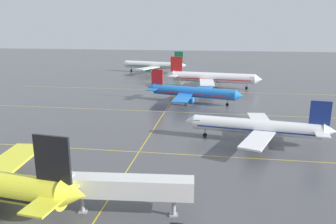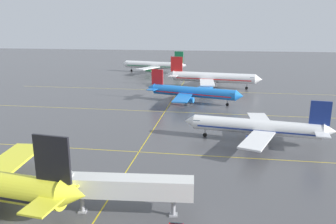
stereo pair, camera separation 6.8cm
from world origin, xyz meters
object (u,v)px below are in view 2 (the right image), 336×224
Objects in this scene: airliner_third_row at (192,92)px; airliner_far_left_stand at (212,78)px; airliner_far_right_stand at (154,65)px; airliner_second_row at (257,127)px; jet_bridge at (109,186)px.

airliner_third_row is 28.81m from airliner_far_left_stand.
airliner_far_right_stand is (-26.17, 67.69, 0.40)m from airliner_third_row.
airliner_far_left_stand is 1.06× the size of airliner_far_right_stand.
airliner_third_row is 0.84× the size of airliner_far_left_stand.
airliner_second_row is 112.74m from airliner_far_right_stand.
airliner_second_row is at bearing -67.30° from airliner_far_right_stand.
airliner_far_left_stand is 98.22m from jet_bridge.
airliner_far_right_stand is at bearing 128.91° from airliner_far_left_stand.
airliner_far_left_stand reaches higher than airliner_second_row.
airliner_far_right_stand reaches higher than airliner_second_row.
jet_bridge is at bearing -81.45° from airliner_far_right_stand.
airliner_second_row is 40.19m from jet_bridge.
airliner_third_row reaches higher than jet_bridge.
airliner_far_right_stand reaches higher than jet_bridge.
airliner_third_row is 0.89× the size of airliner_far_right_stand.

